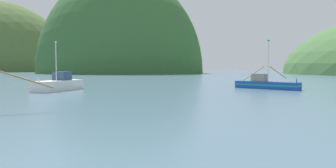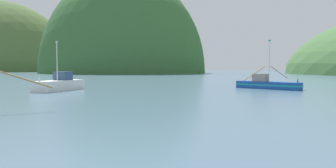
{
  "view_description": "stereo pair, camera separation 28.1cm",
  "coord_description": "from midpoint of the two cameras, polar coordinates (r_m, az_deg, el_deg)",
  "views": [
    {
      "loc": [
        -4.18,
        1.8,
        3.16
      ],
      "look_at": [
        -6.29,
        33.0,
        1.4
      ],
      "focal_mm": 32.38,
      "sensor_mm": 36.0,
      "label": 1
    },
    {
      "loc": [
        -3.9,
        1.82,
        3.16
      ],
      "look_at": [
        -6.29,
        33.0,
        1.4
      ],
      "focal_mm": 32.38,
      "sensor_mm": 36.0,
      "label": 2
    }
  ],
  "objects": [
    {
      "name": "hill_far_right",
      "position": [
        160.33,
        -8.49,
        2.05
      ],
      "size": [
        85.76,
        68.61,
        103.55
      ],
      "primitive_type": "ellipsoid",
      "color": "#386633",
      "rests_on": "ground"
    },
    {
      "name": "fishing_boat_white",
      "position": [
        43.15,
        -19.56,
        -0.05
      ],
      "size": [
        4.41,
        8.36,
        6.57
      ],
      "rotation": [
        0.0,
        0.0,
        4.47
      ],
      "color": "white",
      "rests_on": "ground"
    },
    {
      "name": "fishing_boat_blue",
      "position": [
        46.0,
        18.24,
        -0.01
      ],
      "size": [
        8.85,
        10.56,
        7.04
      ],
      "rotation": [
        0.0,
        0.0,
        5.59
      ],
      "color": "#19479E",
      "rests_on": "ground"
    }
  ]
}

